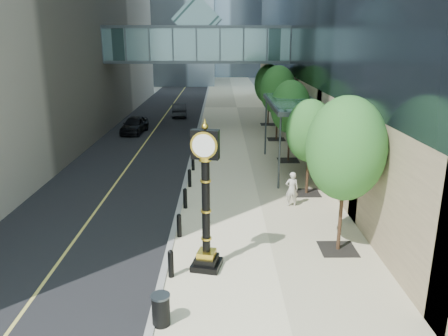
% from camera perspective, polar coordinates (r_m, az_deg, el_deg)
% --- Properties ---
extents(ground, '(320.00, 320.00, 0.00)m').
position_cam_1_polar(ground, '(14.79, 3.56, -16.10)').
color(ground, gray).
rests_on(ground, ground).
extents(road, '(8.00, 180.00, 0.02)m').
position_cam_1_polar(road, '(53.37, -7.01, 7.81)').
color(road, black).
rests_on(road, ground).
extents(sidewalk, '(8.00, 180.00, 0.06)m').
position_cam_1_polar(sidewalk, '(53.06, 1.68, 7.89)').
color(sidewalk, beige).
rests_on(sidewalk, ground).
extents(curb, '(0.25, 180.00, 0.07)m').
position_cam_1_polar(curb, '(53.06, -2.68, 7.89)').
color(curb, gray).
rests_on(curb, ground).
extents(skywalk, '(17.00, 4.20, 5.80)m').
position_cam_1_polar(skywalk, '(40.48, -3.47, 16.12)').
color(skywalk, slate).
rests_on(skywalk, ground).
extents(entrance_canopy, '(3.00, 8.00, 4.38)m').
position_cam_1_polar(entrance_canopy, '(27.07, 9.11, 8.29)').
color(entrance_canopy, '#383F44').
rests_on(entrance_canopy, ground).
extents(bollard_row, '(0.20, 16.20, 0.90)m').
position_cam_1_polar(bollard_row, '(22.75, -4.78, -2.68)').
color(bollard_row, black).
rests_on(bollard_row, sidewalk).
extents(street_trees, '(2.92, 28.84, 6.00)m').
position_cam_1_polar(street_trees, '(29.21, 8.64, 8.29)').
color(street_trees, black).
rests_on(street_trees, sidewalk).
extents(street_clock, '(1.18, 1.18, 5.27)m').
position_cam_1_polar(street_clock, '(15.14, -2.37, -5.29)').
color(street_clock, black).
rests_on(street_clock, sidewalk).
extents(trash_bin, '(0.62, 0.62, 0.90)m').
position_cam_1_polar(trash_bin, '(13.24, -8.24, -17.94)').
color(trash_bin, black).
rests_on(trash_bin, sidewalk).
extents(pedestrian, '(0.65, 0.44, 1.74)m').
position_cam_1_polar(pedestrian, '(21.57, 8.85, -2.73)').
color(pedestrian, beige).
rests_on(pedestrian, sidewalk).
extents(car_near, '(2.13, 4.42, 1.46)m').
position_cam_1_polar(car_near, '(39.17, -11.61, 5.55)').
color(car_near, black).
rests_on(car_near, road).
extents(car_far, '(1.91, 4.35, 1.39)m').
position_cam_1_polar(car_far, '(47.16, -5.88, 7.57)').
color(car_far, black).
rests_on(car_far, road).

